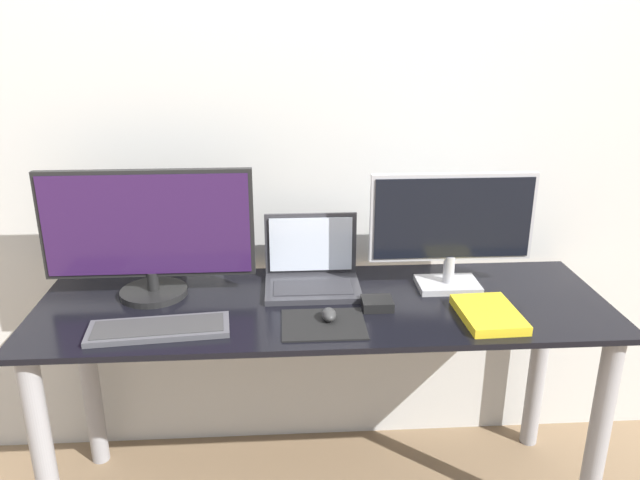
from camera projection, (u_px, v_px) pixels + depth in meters
wall_back at (316, 115)px, 2.08m from camera, size 7.00×0.05×2.50m
desk at (323, 345)px, 1.97m from camera, size 1.76×0.58×0.73m
monitor_left at (148, 233)px, 1.90m from camera, size 0.65×0.21×0.40m
monitor_right at (452, 226)px, 1.96m from camera, size 0.52×0.14×0.38m
laptop at (312, 269)px, 2.03m from camera, size 0.30×0.22×0.23m
keyboard at (159, 329)px, 1.74m from camera, size 0.40×0.17×0.02m
mousepad at (324, 324)px, 1.78m from camera, size 0.24×0.19×0.00m
mouse at (329, 315)px, 1.80m from camera, size 0.04×0.07×0.03m
book at (489, 314)px, 1.82m from camera, size 0.17×0.24×0.03m
power_brick at (377, 304)px, 1.88m from camera, size 0.09×0.08×0.03m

